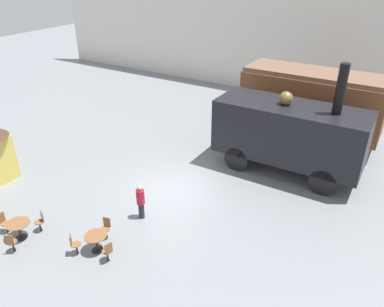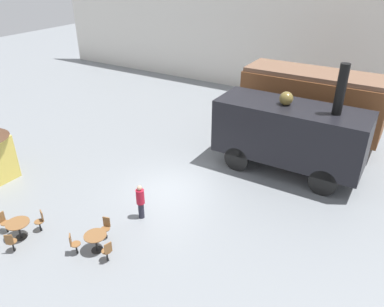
{
  "view_description": "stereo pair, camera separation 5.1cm",
  "coord_description": "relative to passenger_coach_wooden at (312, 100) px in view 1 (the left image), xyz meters",
  "views": [
    {
      "loc": [
        8.41,
        -11.99,
        9.64
      ],
      "look_at": [
        0.61,
        1.0,
        1.6
      ],
      "focal_mm": 35.0,
      "sensor_mm": 36.0,
      "label": 1
    },
    {
      "loc": [
        8.46,
        -11.96,
        9.64
      ],
      "look_at": [
        0.61,
        1.0,
        1.6
      ],
      "focal_mm": 35.0,
      "sensor_mm": 36.0,
      "label": 2
    }
  ],
  "objects": [
    {
      "name": "cafe_chair_1",
      "position": [
        -6.57,
        -13.63,
        -1.94
      ],
      "size": [
        0.38,
        0.4,
        0.87
      ],
      "rotation": [
        0.0,
        0.0,
        10.56
      ],
      "color": "black",
      "rests_on": "ground_plane"
    },
    {
      "name": "cafe_chair_3",
      "position": [
        -4.46,
        -13.92,
        -1.94
      ],
      "size": [
        0.4,
        0.4,
        0.87
      ],
      "rotation": [
        0.0,
        0.0,
        7.06
      ],
      "color": "black",
      "rests_on": "ground_plane"
    },
    {
      "name": "ground_plane",
      "position": [
        -3.9,
        -8.6,
        -2.45
      ],
      "size": [
        80.0,
        80.0,
        0.0
      ],
      "primitive_type": "plane",
      "color": "gray"
    },
    {
      "name": "cafe_chair_5",
      "position": [
        -4.1,
        -12.6,
        -1.94
      ],
      "size": [
        0.36,
        0.38,
        0.87
      ],
      "rotation": [
        0.0,
        0.0,
        11.25
      ],
      "color": "black",
      "rests_on": "ground_plane"
    },
    {
      "name": "cafe_table_mid",
      "position": [
        -3.9,
        -13.36,
        -1.9
      ],
      "size": [
        0.83,
        0.83,
        0.71
      ],
      "color": "black",
      "rests_on": "ground_plane"
    },
    {
      "name": "passenger_coach_wooden",
      "position": [
        0.0,
        0.0,
        0.0
      ],
      "size": [
        7.65,
        2.78,
        4.09
      ],
      "color": "brown",
      "rests_on": "ground_plane"
    },
    {
      "name": "visitor_person",
      "position": [
        -3.71,
        -10.95,
        -1.61
      ],
      "size": [
        0.34,
        0.34,
        1.56
      ],
      "color": "#262633",
      "rests_on": "ground_plane"
    },
    {
      "name": "cafe_table_near",
      "position": [
        -6.92,
        -14.37,
        -1.89
      ],
      "size": [
        0.88,
        0.88,
        0.71
      ],
      "color": "black",
      "rests_on": "ground_plane"
    },
    {
      "name": "cafe_chair_0",
      "position": [
        -6.45,
        -15.03,
        -1.94
      ],
      "size": [
        0.4,
        0.4,
        0.87
      ],
      "rotation": [
        0.0,
        0.0,
        8.46
      ],
      "color": "black",
      "rests_on": "ground_plane"
    },
    {
      "name": "backdrop_wall",
      "position": [
        -3.9,
        7.07,
        2.05
      ],
      "size": [
        44.0,
        0.15,
        9.0
      ],
      "color": "silver",
      "rests_on": "ground_plane"
    },
    {
      "name": "steam_locomotive",
      "position": [
        0.11,
        -4.17,
        -0.3
      ],
      "size": [
        7.07,
        2.64,
        5.71
      ],
      "color": "black",
      "rests_on": "ground_plane"
    },
    {
      "name": "cafe_chair_2",
      "position": [
        -7.73,
        -14.44,
        -1.94
      ],
      "size": [
        0.36,
        0.36,
        0.87
      ],
      "rotation": [
        0.0,
        0.0,
        12.65
      ],
      "color": "black",
      "rests_on": "ground_plane"
    },
    {
      "name": "cafe_chair_4",
      "position": [
        -3.15,
        -13.57,
        -1.94
      ],
      "size": [
        0.38,
        0.36,
        0.87
      ],
      "rotation": [
        0.0,
        0.0,
        9.16
      ],
      "color": "black",
      "rests_on": "ground_plane"
    }
  ]
}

